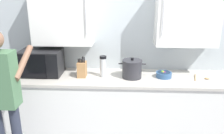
{
  "coord_description": "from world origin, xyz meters",
  "views": [
    {
      "loc": [
        -0.0,
        -2.17,
        2.03
      ],
      "look_at": [
        -0.15,
        0.7,
        1.07
      ],
      "focal_mm": 37.71,
      "sensor_mm": 36.0,
      "label": 1
    }
  ],
  "objects_px": {
    "fruit_bowl": "(164,74)",
    "thermos_flask": "(103,66)",
    "knife_block": "(82,69)",
    "person_figure": "(2,92)",
    "wooden_spoon": "(201,78)",
    "stock_pot": "(132,69)",
    "microwave_oven": "(40,62)"
  },
  "relations": [
    {
      "from": "stock_pot",
      "to": "person_figure",
      "type": "xyz_separation_m",
      "value": [
        -1.39,
        -0.69,
        -0.05
      ]
    },
    {
      "from": "microwave_oven",
      "to": "knife_block",
      "type": "relative_size",
      "value": 1.91
    },
    {
      "from": "fruit_bowl",
      "to": "knife_block",
      "type": "distance_m",
      "value": 1.08
    },
    {
      "from": "fruit_bowl",
      "to": "wooden_spoon",
      "type": "relative_size",
      "value": 0.92
    },
    {
      "from": "fruit_bowl",
      "to": "stock_pot",
      "type": "relative_size",
      "value": 0.57
    },
    {
      "from": "microwave_oven",
      "to": "fruit_bowl",
      "type": "height_order",
      "value": "microwave_oven"
    },
    {
      "from": "microwave_oven",
      "to": "wooden_spoon",
      "type": "bearing_deg",
      "value": -1.39
    },
    {
      "from": "fruit_bowl",
      "to": "person_figure",
      "type": "height_order",
      "value": "person_figure"
    },
    {
      "from": "knife_block",
      "to": "person_figure",
      "type": "bearing_deg",
      "value": -136.59
    },
    {
      "from": "thermos_flask",
      "to": "knife_block",
      "type": "distance_m",
      "value": 0.28
    },
    {
      "from": "thermos_flask",
      "to": "knife_block",
      "type": "height_order",
      "value": "same"
    },
    {
      "from": "knife_block",
      "to": "wooden_spoon",
      "type": "distance_m",
      "value": 1.56
    },
    {
      "from": "fruit_bowl",
      "to": "knife_block",
      "type": "bearing_deg",
      "value": -178.58
    },
    {
      "from": "microwave_oven",
      "to": "stock_pot",
      "type": "distance_m",
      "value": 1.24
    },
    {
      "from": "thermos_flask",
      "to": "stock_pot",
      "type": "distance_m",
      "value": 0.38
    },
    {
      "from": "thermos_flask",
      "to": "wooden_spoon",
      "type": "relative_size",
      "value": 1.27
    },
    {
      "from": "thermos_flask",
      "to": "wooden_spoon",
      "type": "xyz_separation_m",
      "value": [
        1.28,
        -0.01,
        -0.13
      ]
    },
    {
      "from": "fruit_bowl",
      "to": "person_figure",
      "type": "xyz_separation_m",
      "value": [
        -1.81,
        -0.72,
        0.03
      ]
    },
    {
      "from": "fruit_bowl",
      "to": "knife_block",
      "type": "xyz_separation_m",
      "value": [
        -1.08,
        -0.03,
        0.06
      ]
    },
    {
      "from": "thermos_flask",
      "to": "stock_pot",
      "type": "xyz_separation_m",
      "value": [
        0.38,
        -0.02,
        -0.02
      ]
    },
    {
      "from": "fruit_bowl",
      "to": "thermos_flask",
      "type": "distance_m",
      "value": 0.81
    },
    {
      "from": "thermos_flask",
      "to": "wooden_spoon",
      "type": "bearing_deg",
      "value": -0.61
    },
    {
      "from": "knife_block",
      "to": "stock_pot",
      "type": "distance_m",
      "value": 0.66
    },
    {
      "from": "fruit_bowl",
      "to": "stock_pot",
      "type": "distance_m",
      "value": 0.43
    },
    {
      "from": "fruit_bowl",
      "to": "thermos_flask",
      "type": "xyz_separation_m",
      "value": [
        -0.8,
        -0.01,
        0.1
      ]
    },
    {
      "from": "wooden_spoon",
      "to": "fruit_bowl",
      "type": "bearing_deg",
      "value": 177.4
    },
    {
      "from": "stock_pot",
      "to": "fruit_bowl",
      "type": "bearing_deg",
      "value": 4.11
    },
    {
      "from": "thermos_flask",
      "to": "wooden_spoon",
      "type": "distance_m",
      "value": 1.29
    },
    {
      "from": "wooden_spoon",
      "to": "person_figure",
      "type": "xyz_separation_m",
      "value": [
        -2.29,
        -0.7,
        0.06
      ]
    },
    {
      "from": "knife_block",
      "to": "person_figure",
      "type": "distance_m",
      "value": 1.01
    },
    {
      "from": "knife_block",
      "to": "stock_pot",
      "type": "xyz_separation_m",
      "value": [
        0.66,
        -0.0,
        0.02
      ]
    },
    {
      "from": "thermos_flask",
      "to": "microwave_oven",
      "type": "bearing_deg",
      "value": 177.44
    }
  ]
}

